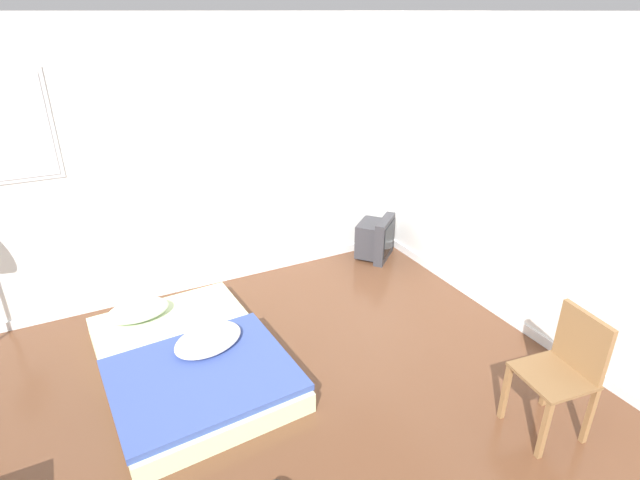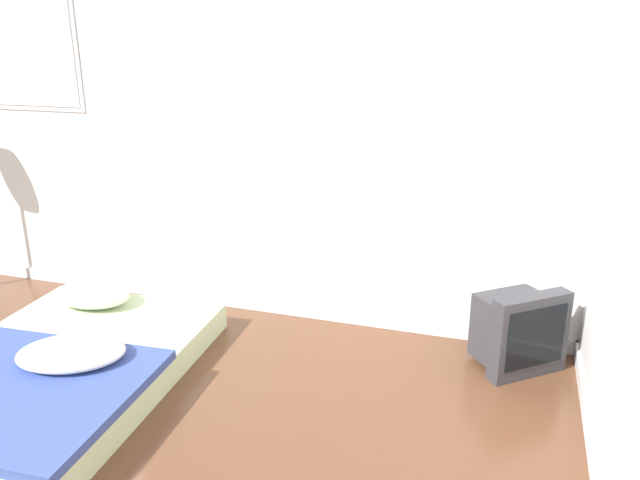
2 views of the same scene
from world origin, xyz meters
TOP-DOWN VIEW (x-y plane):
  - wall_back at (-0.02, 2.78)m, footprint 7.54×0.08m
  - mattress_bed at (-0.20, 1.47)m, footprint 1.37×1.91m
  - crt_tv at (2.21, 2.49)m, footprint 0.55×0.54m

SIDE VIEW (x-z plane):
  - mattress_bed at x=-0.20m, z-range -0.04..0.26m
  - crt_tv at x=2.21m, z-range -0.01..0.47m
  - wall_back at x=-0.02m, z-range -0.01..2.59m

